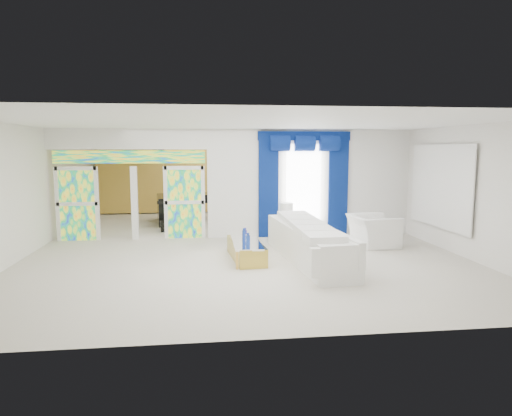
{
  "coord_description": "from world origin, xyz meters",
  "views": [
    {
      "loc": [
        -0.96,
        -11.59,
        2.48
      ],
      "look_at": [
        0.3,
        -1.2,
        1.1
      ],
      "focal_mm": 31.85,
      "sensor_mm": 36.0,
      "label": 1
    }
  ],
  "objects": [
    {
      "name": "floor",
      "position": [
        0.0,
        0.0,
        0.0
      ],
      "size": [
        12.0,
        12.0,
        0.0
      ],
      "primitive_type": "plane",
      "color": "#B7AF9E",
      "rests_on": "ground"
    },
    {
      "name": "dividing_wall",
      "position": [
        2.15,
        1.0,
        1.5
      ],
      "size": [
        5.7,
        0.18,
        3.0
      ],
      "primitive_type": "cube",
      "color": "white",
      "rests_on": "ground"
    },
    {
      "name": "dividing_header",
      "position": [
        -2.85,
        1.0,
        2.73
      ],
      "size": [
        4.3,
        0.18,
        0.55
      ],
      "primitive_type": "cube",
      "color": "white",
      "rests_on": "dividing_wall"
    },
    {
      "name": "stained_panel_left",
      "position": [
        -4.28,
        1.0,
        1.0
      ],
      "size": [
        0.95,
        0.04,
        2.0
      ],
      "primitive_type": "cube",
      "color": "#994C3F",
      "rests_on": "ground"
    },
    {
      "name": "stained_panel_right",
      "position": [
        -1.42,
        1.0,
        1.0
      ],
      "size": [
        0.95,
        0.04,
        2.0
      ],
      "primitive_type": "cube",
      "color": "#994C3F",
      "rests_on": "ground"
    },
    {
      "name": "stained_transom",
      "position": [
        -2.85,
        1.0,
        2.25
      ],
      "size": [
        4.0,
        0.05,
        0.35
      ],
      "primitive_type": "cube",
      "color": "#994C3F",
      "rests_on": "dividing_header"
    },
    {
      "name": "window_pane",
      "position": [
        1.9,
        0.9,
        1.45
      ],
      "size": [
        1.0,
        0.02,
        2.3
      ],
      "primitive_type": "cube",
      "color": "white",
      "rests_on": "dividing_wall"
    },
    {
      "name": "blue_drape_left",
      "position": [
        0.9,
        0.87,
        1.4
      ],
      "size": [
        0.55,
        0.1,
        2.8
      ],
      "primitive_type": "cube",
      "color": "#031346",
      "rests_on": "ground"
    },
    {
      "name": "blue_drape_right",
      "position": [
        2.9,
        0.87,
        1.4
      ],
      "size": [
        0.55,
        0.1,
        2.8
      ],
      "primitive_type": "cube",
      "color": "#031346",
      "rests_on": "ground"
    },
    {
      "name": "blue_pelmet",
      "position": [
        1.9,
        0.87,
        2.82
      ],
      "size": [
        2.6,
        0.12,
        0.25
      ],
      "primitive_type": "cube",
      "color": "#031346",
      "rests_on": "dividing_wall"
    },
    {
      "name": "wall_mirror",
      "position": [
        4.94,
        -1.0,
        1.55
      ],
      "size": [
        0.04,
        2.7,
        1.9
      ],
      "primitive_type": "cube",
      "color": "white",
      "rests_on": "ground"
    },
    {
      "name": "gold_curtains",
      "position": [
        0.0,
        5.9,
        1.5
      ],
      "size": [
        9.7,
        0.12,
        2.9
      ],
      "primitive_type": "cube",
      "color": "#B6902B",
      "rests_on": "ground"
    },
    {
      "name": "white_sofa",
      "position": [
        1.37,
        -1.94,
        0.38
      ],
      "size": [
        1.2,
        4.03,
        0.76
      ],
      "primitive_type": "cube",
      "rotation": [
        0.0,
        0.0,
        0.09
      ],
      "color": "white",
      "rests_on": "ground"
    },
    {
      "name": "coffee_table",
      "position": [
        0.02,
        -1.64,
        0.2
      ],
      "size": [
        0.76,
        1.84,
        0.4
      ],
      "primitive_type": "cube",
      "rotation": [
        0.0,
        0.0,
        0.09
      ],
      "color": "gold",
      "rests_on": "ground"
    },
    {
      "name": "console_table",
      "position": [
        1.67,
        0.64,
        0.2
      ],
      "size": [
        1.22,
        0.43,
        0.4
      ],
      "primitive_type": "cube",
      "rotation": [
        0.0,
        0.0,
        0.04
      ],
      "color": "silver",
      "rests_on": "ground"
    },
    {
      "name": "table_lamp",
      "position": [
        1.37,
        0.64,
        0.69
      ],
      "size": [
        0.36,
        0.36,
        0.58
      ],
      "primitive_type": "cylinder",
      "color": "white",
      "rests_on": "console_table"
    },
    {
      "name": "armchair",
      "position": [
        3.38,
        -0.63,
        0.39
      ],
      "size": [
        1.14,
        1.28,
        0.78
      ],
      "primitive_type": "imported",
      "rotation": [
        0.0,
        0.0,
        1.64
      ],
      "color": "white",
      "rests_on": "ground"
    },
    {
      "name": "grand_piano",
      "position": [
        -1.72,
        3.74,
        0.46
      ],
      "size": [
        1.58,
        1.96,
        0.91
      ],
      "primitive_type": "cube",
      "rotation": [
        0.0,
        0.0,
        0.12
      ],
      "color": "black",
      "rests_on": "ground"
    },
    {
      "name": "piano_bench",
      "position": [
        -1.72,
        2.14,
        0.16
      ],
      "size": [
        0.97,
        0.47,
        0.31
      ],
      "primitive_type": "cube",
      "rotation": [
        0.0,
        0.0,
        0.12
      ],
      "color": "black",
      "rests_on": "ground"
    },
    {
      "name": "tv_console",
      "position": [
        -4.73,
        2.21,
        0.37
      ],
      "size": [
        0.57,
        0.54,
        0.73
      ],
      "primitive_type": "cube",
      "rotation": [
        0.0,
        0.0,
        0.17
      ],
      "color": "tan",
      "rests_on": "ground"
    },
    {
      "name": "chandelier",
      "position": [
        -2.3,
        3.4,
        2.65
      ],
      "size": [
        0.6,
        0.6,
        0.6
      ],
      "primitive_type": "sphere",
      "color": "gold",
      "rests_on": "ceiling"
    },
    {
      "name": "decanters",
      "position": [
        0.01,
        -1.63,
        0.5
      ],
      "size": [
        0.15,
        1.04,
        0.25
      ],
      "color": "white",
      "rests_on": "coffee_table"
    }
  ]
}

